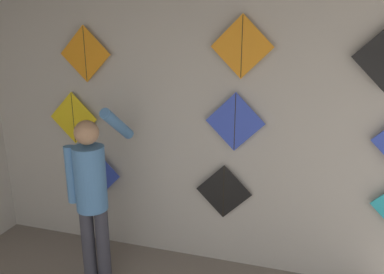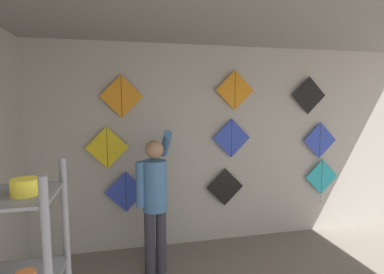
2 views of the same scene
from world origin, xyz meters
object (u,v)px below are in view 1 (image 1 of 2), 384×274
Objects in this scene: kite_4 at (235,122)px; kite_6 at (85,54)px; kite_3 at (73,118)px; kite_7 at (242,47)px; shopkeeper at (92,190)px; kite_0 at (97,174)px; kite_1 at (224,192)px.

kite_4 is 1.61m from kite_6.
kite_3 is 1.00× the size of kite_4.
kite_7 is at bearing 0.00° from kite_4.
kite_3 is 0.69m from kite_6.
kite_7 is at bearing 15.94° from shopkeeper.
kite_7 is (0.04, 0.00, 0.67)m from kite_4.
kite_7 is (1.54, 0.00, 0.09)m from kite_6.
kite_3 is 1.90m from kite_7.
kite_7 is at bearing 0.00° from kite_6.
kite_3 is at bearing 180.00° from kite_7.
kite_0 is at bearing 0.00° from kite_3.
kite_3 is (-1.62, 0.00, 0.63)m from kite_1.
kite_0 is 1.00× the size of kite_6.
shopkeeper is at bearing -62.13° from kite_0.
shopkeeper is 1.34m from kite_6.
kite_3 is (-0.22, 0.00, 0.61)m from kite_0.
kite_1 is at bearing 0.00° from kite_3.
kite_7 is at bearing 0.00° from kite_3.
kite_0 is at bearing 0.00° from kite_6.
kite_4 is 1.00× the size of kite_7.
kite_6 is at bearing 180.00° from kite_1.
kite_4 is at bearing 180.00° from kite_7.
kite_3 is at bearing 180.00° from kite_6.
kite_0 is 1.00× the size of kite_7.
kite_6 is at bearing 180.00° from kite_7.
kite_0 is 1.27m from kite_6.
kite_6 is (-1.51, 0.00, 0.58)m from kite_4.
kite_4 is 0.67m from kite_7.
kite_7 reaches higher than kite_6.
kite_1 is 1.74m from kite_3.
kite_6 is (0.20, 0.00, 0.66)m from kite_3.
kite_6 is 1.00× the size of kite_7.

